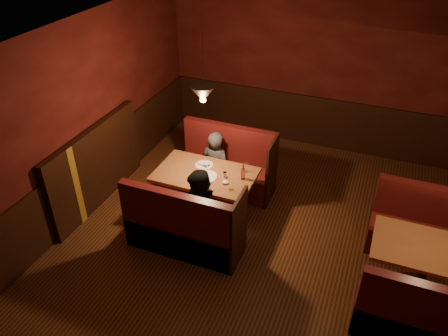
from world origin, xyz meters
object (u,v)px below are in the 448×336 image
at_px(second_bench_far, 424,233).
at_px(second_table, 426,260).
at_px(main_bench_far, 227,169).
at_px(second_bench_near, 423,322).
at_px(main_bench_near, 184,231).
at_px(diner_a, 216,152).
at_px(main_table, 206,183).
at_px(diner_b, 202,199).

bearing_deg(second_bench_far, second_table, -92.20).
bearing_deg(main_bench_far, second_bench_near, -32.98).
bearing_deg(second_bench_near, main_bench_near, 173.67).
distance_m(main_bench_far, second_bench_near, 3.68).
relative_size(main_bench_near, diner_a, 1.11).
relative_size(main_table, second_bench_far, 1.02).
distance_m(main_bench_near, diner_a, 1.57).
distance_m(main_table, diner_b, 0.61).
xyz_separation_m(main_bench_near, second_bench_far, (3.09, 1.21, -0.02)).
bearing_deg(diner_a, second_bench_near, 161.23).
distance_m(diner_a, diner_b, 1.29).
xyz_separation_m(main_bench_far, second_bench_far, (3.09, -0.45, -0.02)).
height_order(main_bench_far, second_table, main_bench_far).
relative_size(second_table, second_bench_far, 0.90).
bearing_deg(main_bench_near, diner_a, 95.52).
xyz_separation_m(main_bench_far, diner_b, (0.17, -1.39, 0.42)).
height_order(main_bench_near, second_bench_far, main_bench_near).
bearing_deg(diner_a, main_table, 111.90).
bearing_deg(main_bench_near, second_bench_far, 21.40).
height_order(main_table, main_bench_near, main_bench_near).
distance_m(main_table, main_bench_near, 0.87).
bearing_deg(second_table, main_bench_near, -171.93).
relative_size(main_bench_near, second_bench_far, 1.12).
xyz_separation_m(second_bench_far, second_bench_near, (0.00, -1.55, 0.00)).
xyz_separation_m(main_bench_near, second_bench_near, (3.09, -0.34, -0.02)).
bearing_deg(second_bench_near, diner_b, 168.14).
relative_size(diner_a, diner_b, 0.95).
xyz_separation_m(diner_a, diner_b, (0.31, -1.25, 0.04)).
relative_size(main_table, diner_b, 0.96).
bearing_deg(diner_a, second_table, 172.44).
relative_size(main_table, diner_a, 1.01).
bearing_deg(diner_b, main_bench_near, -125.66).
bearing_deg(second_bench_near, main_bench_far, 147.02).
relative_size(main_bench_far, main_bench_near, 1.00).
bearing_deg(second_table, main_table, 172.62).
bearing_deg(diner_b, diner_a, 100.24).
bearing_deg(main_table, diner_b, -71.83).
bearing_deg(diner_b, main_table, 104.31).
distance_m(main_bench_near, second_bench_near, 3.11).
xyz_separation_m(main_bench_far, diner_a, (-0.15, -0.14, 0.37)).
bearing_deg(second_bench_near, second_table, 92.20).
height_order(main_table, second_bench_near, second_bench_near).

